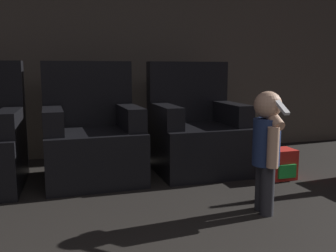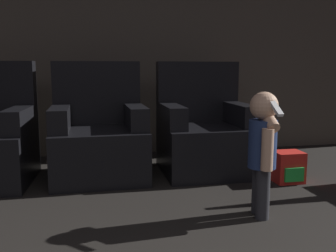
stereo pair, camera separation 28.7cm
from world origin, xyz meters
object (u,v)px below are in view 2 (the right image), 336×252
Objects in this scene: armchair_middle at (99,138)px; armchair_right at (204,134)px; toy_backpack at (288,167)px; person_toddler at (263,144)px.

armchair_right is at bearing -1.21° from armchair_middle.
armchair_middle is 1.00× the size of armchair_right.
armchair_right is 0.83m from toy_backpack.
person_toddler is at bearing -87.40° from armchair_right.
armchair_right reaches higher than person_toddler.
armchair_middle is 0.99m from armchair_right.
person_toddler is (0.05, -1.18, 0.14)m from armchair_right.
armchair_middle reaches higher than toy_backpack.
armchair_right is at bearing -167.70° from person_toddler.
person_toddler is at bearing -49.78° from armchair_middle.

